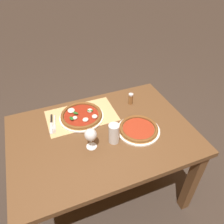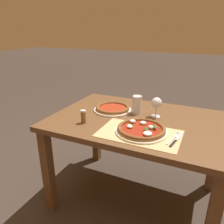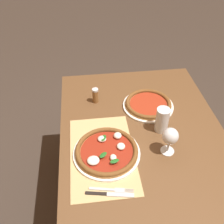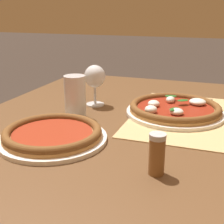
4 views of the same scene
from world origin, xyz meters
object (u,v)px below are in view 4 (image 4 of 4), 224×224
Objects in this scene: pizza_far at (53,134)px; pepper_shaker at (157,154)px; pint_glass at (75,98)px; knife at (186,97)px; pizza_near at (175,109)px; fork at (182,98)px; wine_glass at (95,78)px.

pepper_shaker reaches higher than pizza_far.
pizza_far is 2.11× the size of pint_glass.
knife is (0.57, -0.30, -0.01)m from pizza_far.
fork is (0.21, -0.00, -0.02)m from pizza_near.
wine_glass reaches higher than pint_glass.
pepper_shaker is (-0.09, -0.31, 0.03)m from pizza_far.
pint_glass is (-0.14, 0.31, 0.05)m from pizza_near.
pepper_shaker is at bearing -177.88° from fork.
fork is at bearing 152.62° from knife.
pizza_far is at bearing 74.52° from pepper_shaker.
pepper_shaker is at bearing -143.23° from wine_glass.
pizza_far is at bearing 139.44° from pizza_near.
pepper_shaker is at bearing -176.82° from pizza_near.
pizza_far is 0.37m from wine_glass.
fork is at bearing -42.29° from pint_glass.
pepper_shaker is (-0.65, -0.01, 0.04)m from knife.
pizza_near is 3.48× the size of pepper_shaker.
knife is (0.02, -0.01, 0.00)m from fork.
pizza_near is 0.43m from pepper_shaker.
pizza_near is 1.57× the size of knife.
fork is 0.02m from knife.
pizza_near reaches higher than pizza_far.
wine_glass is 0.38m from fork.
wine_glass is at bearing 86.55° from pizza_near.
pepper_shaker is at bearing -130.28° from pint_glass.
wine_glass is at bearing 2.94° from pizza_far.
fork is (0.35, -0.32, -0.06)m from pint_glass.
pepper_shaker is (-0.44, -0.33, -0.06)m from wine_glass.
knife is at bearing -27.91° from pizza_far.
pint_glass reaches higher than knife.
knife is (0.23, -0.01, -0.02)m from pizza_near.
pepper_shaker reaches higher than pizza_near.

